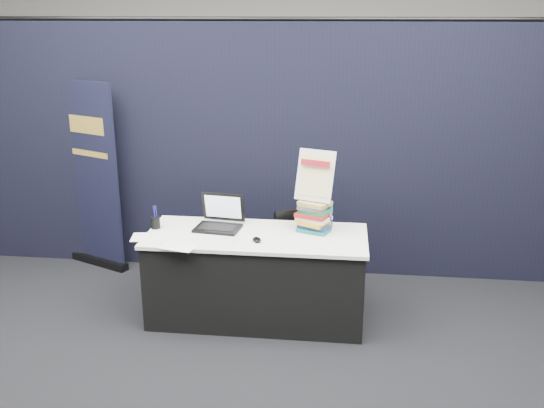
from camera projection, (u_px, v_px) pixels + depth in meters
The scene contains 15 objects.
floor at pixel (247, 351), 4.65m from camera, with size 8.00×8.00×0.00m, color black.
wall_back at pixel (293, 70), 7.90m from camera, with size 8.00×0.02×3.50m, color #AFACA5.
drape_partition at pixel (271, 152), 5.80m from camera, with size 6.00×0.08×2.40m, color black.
display_table at pixel (257, 276), 5.06m from camera, with size 1.80×0.75×0.75m.
laptop at pixel (219, 220), 5.08m from camera, with size 0.40×0.34×0.28m.
mouse at pixel (257, 240), 4.78m from camera, with size 0.06×0.10×0.03m, color black.
brochure_left at pixel (149, 237), 4.88m from camera, with size 0.28×0.20×0.00m, color white.
brochure_mid at pixel (179, 246), 4.69m from camera, with size 0.26×0.18×0.00m, color white.
brochure_right at pixel (219, 242), 4.78m from camera, with size 0.29×0.21×0.00m, color silver.
pen_cup at pixel (155, 223), 5.07m from camera, with size 0.08×0.08×0.10m, color black.
book_stack_tall at pixel (314, 216), 4.97m from camera, with size 0.29×0.26×0.26m.
book_stack_short at pixel (318, 217), 5.05m from camera, with size 0.24×0.18×0.20m.
info_sign at pixel (315, 176), 4.90m from camera, with size 0.34×0.22×0.43m.
pullup_banner at pixel (90, 186), 6.01m from camera, with size 0.76×0.41×1.86m.
stacking_chair at pixel (293, 253), 5.34m from camera, with size 0.49×0.50×0.81m.
Camera 1 is at (0.67, -4.03, 2.50)m, focal length 40.00 mm.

